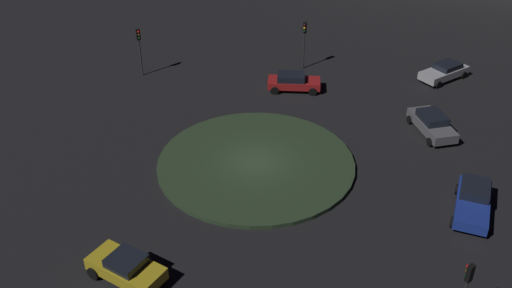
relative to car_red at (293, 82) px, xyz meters
name	(u,v)px	position (x,y,z in m)	size (l,w,h in m)	color
ground_plane	(256,165)	(7.71, -8.03, -0.74)	(119.61, 119.61, 0.00)	black
roundabout_island	(256,163)	(7.71, -8.03, -0.61)	(12.98, 12.98, 0.28)	#2D4228
car_red	(293,82)	(0.00, 0.00, 0.00)	(3.81, 4.45, 1.42)	red
car_blue	(473,201)	(18.27, 0.46, 0.02)	(4.32, 4.76, 1.47)	#1E38A5
car_silver	(444,71)	(4.80, 12.03, -0.03)	(2.22, 4.53, 1.37)	silver
car_grey	(432,123)	(10.58, 4.84, 0.02)	(4.72, 3.07, 1.50)	slate
car_yellow	(126,267)	(13.19, -18.85, 0.04)	(4.41, 3.46, 1.51)	gold
traffic_light_northwest	(304,36)	(-2.94, 3.00, 2.25)	(0.39, 0.39, 4.21)	#2D2D2D
traffic_light_east	(466,285)	(23.94, -6.91, 2.18)	(0.36, 0.31, 4.10)	#2D2D2D
traffic_light_west	(139,43)	(-8.78, -9.55, 2.20)	(0.37, 0.32, 4.13)	#2D2D2D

